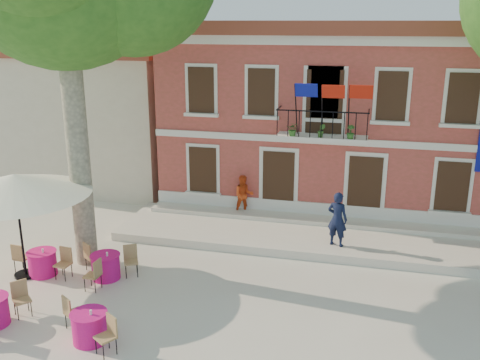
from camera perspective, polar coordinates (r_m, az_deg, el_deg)
name	(u,v)px	position (r m, az deg, el deg)	size (l,w,h in m)	color
ground	(228,293)	(15.65, -1.33, -12.01)	(90.00, 90.00, 0.00)	beige
main_building	(332,110)	(23.58, 9.79, 7.34)	(13.50, 9.59, 7.50)	#C34846
neighbor_west	(102,109)	(27.90, -14.55, 7.30)	(9.40, 9.40, 6.40)	beige
terrace	(314,237)	(19.18, 7.95, -6.05)	(14.00, 3.40, 0.30)	silver
patio_umbrella	(15,185)	(16.86, -22.89, -0.48)	(4.36, 4.36, 3.24)	black
pedestrian_navy	(337,219)	(17.93, 10.34, -4.12)	(0.68, 0.44, 1.86)	black
pedestrian_orange	(244,195)	(20.46, 0.40, -1.64)	(0.76, 0.59, 1.56)	#DB4819
cafe_table_1	(90,326)	(13.88, -15.76, -14.74)	(1.85, 1.38, 0.95)	#E61576
cafe_table_3	(42,262)	(17.59, -20.33, -8.21)	(1.95, 0.90, 0.95)	#E61576
cafe_table_4	(106,265)	(16.79, -14.13, -8.81)	(1.87, 1.66, 0.95)	#E61576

